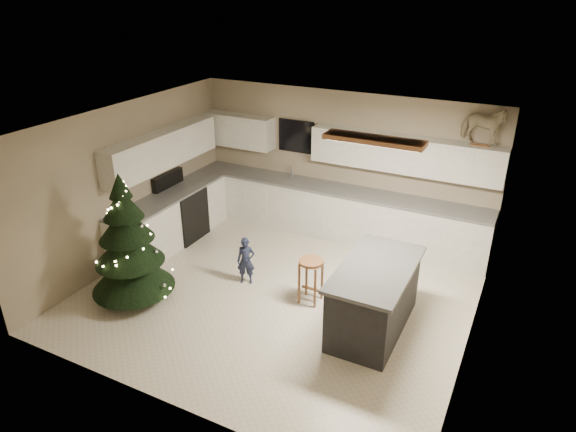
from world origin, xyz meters
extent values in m
plane|color=beige|center=(0.00, 0.00, 0.00)|extent=(5.50, 5.50, 0.00)
cube|color=tan|center=(0.00, 2.50, 1.30)|extent=(5.50, 0.02, 2.60)
cube|color=tan|center=(0.00, -2.50, 1.30)|extent=(5.50, 0.02, 2.60)
cube|color=tan|center=(-2.75, 0.00, 1.30)|extent=(0.02, 5.00, 2.60)
cube|color=tan|center=(2.75, 0.00, 1.30)|extent=(0.02, 5.00, 2.60)
cube|color=silver|center=(0.00, 0.00, 2.60)|extent=(5.50, 5.00, 0.02)
cube|color=brown|center=(1.30, 0.10, 2.55)|extent=(1.25, 0.32, 0.06)
cube|color=white|center=(1.30, 0.10, 2.52)|extent=(1.15, 0.24, 0.02)
cube|color=white|center=(0.00, 2.20, 0.45)|extent=(5.48, 0.60, 0.90)
cube|color=white|center=(-2.45, 0.60, 0.45)|extent=(0.60, 2.60, 0.90)
cube|color=slate|center=(0.00, 2.19, 0.92)|extent=(5.48, 0.62, 0.04)
cube|color=slate|center=(-2.44, 0.60, 0.92)|extent=(0.62, 2.60, 0.04)
cube|color=white|center=(-2.05, 2.33, 1.70)|extent=(1.40, 0.35, 0.60)
cube|color=white|center=(1.15, 2.33, 1.70)|extent=(3.20, 0.35, 0.60)
cube|color=white|center=(-2.58, 0.72, 1.70)|extent=(0.35, 2.60, 0.60)
cube|color=black|center=(-0.90, 2.47, 1.70)|extent=(0.70, 0.04, 0.60)
cube|color=#99999E|center=(-0.90, 2.20, 0.90)|extent=(0.55, 0.40, 0.06)
cylinder|color=#99999E|center=(-0.90, 2.30, 1.06)|extent=(0.03, 0.03, 0.24)
cube|color=black|center=(-2.43, 0.90, 0.45)|extent=(0.64, 0.75, 0.90)
cube|color=black|center=(-2.68, 0.90, 1.05)|extent=(0.10, 0.75, 0.30)
cube|color=black|center=(1.53, -0.14, 0.45)|extent=(0.80, 1.60, 0.90)
cube|color=#272727|center=(1.53, -0.14, 0.93)|extent=(0.90, 1.70, 0.05)
cylinder|color=brown|center=(0.52, 0.05, 0.66)|extent=(0.36, 0.36, 0.04)
cylinder|color=brown|center=(0.39, -0.07, 0.32)|extent=(0.04, 0.04, 0.64)
cylinder|color=brown|center=(0.65, -0.07, 0.32)|extent=(0.04, 0.04, 0.64)
cylinder|color=brown|center=(0.39, 0.18, 0.32)|extent=(0.04, 0.04, 0.64)
cylinder|color=brown|center=(0.65, 0.18, 0.32)|extent=(0.04, 0.04, 0.64)
cube|color=brown|center=(0.52, 0.05, 0.21)|extent=(0.27, 0.03, 0.03)
cylinder|color=#3F2816|center=(-1.85, -1.04, 0.13)|extent=(0.11, 0.11, 0.26)
cone|color=black|center=(-1.85, -1.04, 0.48)|extent=(1.19, 1.19, 0.61)
cone|color=black|center=(-1.85, -1.04, 0.88)|extent=(0.98, 0.98, 0.53)
cone|color=black|center=(-1.85, -1.04, 1.23)|extent=(0.77, 0.77, 0.48)
cone|color=black|center=(-1.85, -1.04, 1.53)|extent=(0.56, 0.56, 0.44)
cone|color=black|center=(-1.85, -1.04, 1.80)|extent=(0.32, 0.32, 0.35)
sphere|color=#FFD88C|center=(-1.23, -1.04, 0.22)|extent=(0.03, 0.03, 0.03)
sphere|color=#FFD88C|center=(-1.30, -0.79, 0.27)|extent=(0.03, 0.03, 0.03)
sphere|color=#FFD88C|center=(-1.47, -0.59, 0.32)|extent=(0.03, 0.03, 0.03)
sphere|color=#FFD88C|center=(-1.70, -0.49, 0.38)|extent=(0.03, 0.03, 0.03)
sphere|color=#FFD88C|center=(-1.95, -0.50, 0.43)|extent=(0.03, 0.03, 0.03)
sphere|color=#FFD88C|center=(-2.16, -0.61, 0.48)|extent=(0.03, 0.03, 0.03)
sphere|color=#FFD88C|center=(-2.30, -0.79, 0.53)|extent=(0.03, 0.03, 0.03)
sphere|color=#FFD88C|center=(-2.34, -1.00, 0.58)|extent=(0.03, 0.03, 0.03)
sphere|color=#FFD88C|center=(-2.30, -1.21, 0.64)|extent=(0.03, 0.03, 0.03)
sphere|color=#FFD88C|center=(-2.17, -1.37, 0.69)|extent=(0.03, 0.03, 0.03)
sphere|color=#FFD88C|center=(-2.00, -1.46, 0.74)|extent=(0.03, 0.03, 0.03)
sphere|color=#FFD88C|center=(-1.81, -1.46, 0.79)|extent=(0.03, 0.03, 0.03)
sphere|color=#FFD88C|center=(-1.64, -1.39, 0.84)|extent=(0.03, 0.03, 0.03)
sphere|color=#FFD88C|center=(-1.53, -1.26, 0.90)|extent=(0.03, 0.03, 0.03)
sphere|color=#FFD88C|center=(-1.49, -1.10, 0.95)|extent=(0.03, 0.03, 0.03)
sphere|color=#FFD88C|center=(-1.51, -0.94, 1.00)|extent=(0.03, 0.03, 0.03)
sphere|color=#FFD88C|center=(-1.60, -0.82, 1.05)|extent=(0.03, 0.03, 0.03)
sphere|color=#FFD88C|center=(-1.72, -0.75, 1.10)|extent=(0.03, 0.03, 0.03)
sphere|color=#FFD88C|center=(-1.86, -0.74, 1.16)|extent=(0.03, 0.03, 0.03)
sphere|color=#FFD88C|center=(-1.97, -0.79, 1.21)|extent=(0.03, 0.03, 0.03)
sphere|color=#FFD88C|center=(-2.05, -0.88, 1.26)|extent=(0.03, 0.03, 0.03)
sphere|color=#FFD88C|center=(-2.09, -0.98, 1.31)|extent=(0.03, 0.03, 0.03)
sphere|color=#FFD88C|center=(-2.07, -1.09, 1.36)|extent=(0.03, 0.03, 0.03)
sphere|color=#FFD88C|center=(-2.02, -1.16, 1.42)|extent=(0.03, 0.03, 0.03)
sphere|color=#FFD88C|center=(-1.94, -1.21, 1.47)|extent=(0.03, 0.03, 0.03)
sphere|color=#FFD88C|center=(-1.86, -1.21, 1.52)|extent=(0.03, 0.03, 0.03)
sphere|color=#FFD88C|center=(-1.79, -1.18, 1.57)|extent=(0.03, 0.03, 0.03)
sphere|color=#FFD88C|center=(-1.75, -1.13, 1.62)|extent=(0.03, 0.03, 0.03)
sphere|color=#FFD88C|center=(-1.74, -1.08, 1.68)|extent=(0.03, 0.03, 0.03)
sphere|color=#FFD88C|center=(-1.75, -1.03, 1.73)|extent=(0.03, 0.03, 0.03)
sphere|color=#FFD88C|center=(-1.78, -1.00, 1.78)|extent=(0.03, 0.03, 0.03)
sphere|color=#FFD88C|center=(-1.82, -0.99, 1.83)|extent=(0.03, 0.03, 0.03)
sphere|color=silver|center=(-1.31, -1.04, 0.33)|extent=(0.06, 0.06, 0.06)
sphere|color=silver|center=(-2.14, -0.65, 0.48)|extent=(0.06, 0.06, 0.06)
sphere|color=silver|center=(-1.98, -1.45, 0.62)|extent=(0.06, 0.06, 0.06)
sphere|color=silver|center=(-1.49, -0.92, 0.77)|extent=(0.06, 0.06, 0.06)
sphere|color=silver|center=(-2.12, -0.85, 0.91)|extent=(0.06, 0.06, 0.06)
sphere|color=silver|center=(-1.85, -1.32, 1.05)|extent=(0.06, 0.06, 0.06)
sphere|color=silver|center=(-1.66, -0.91, 1.20)|extent=(0.06, 0.06, 0.06)
sphere|color=silver|center=(-2.02, -0.99, 1.34)|extent=(0.06, 0.06, 0.06)
sphere|color=silver|center=(-1.81, -1.16, 1.48)|extent=(0.06, 0.06, 0.06)
sphere|color=silver|center=(-1.81, -0.98, 1.63)|extent=(0.06, 0.06, 0.06)
sphere|color=silver|center=(-1.88, -1.04, 1.77)|extent=(0.06, 0.06, 0.06)
imported|color=black|center=(-0.58, 0.07, 0.38)|extent=(0.33, 0.28, 0.76)
cube|color=brown|center=(2.30, 2.28, 2.01)|extent=(0.27, 0.02, 0.02)
cube|color=brown|center=(2.30, 2.37, 2.01)|extent=(0.27, 0.02, 0.02)
imported|color=#C6B292|center=(2.30, 2.33, 2.32)|extent=(0.73, 0.41, 0.59)
camera|label=1|loc=(3.09, -5.77, 4.33)|focal=32.00mm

